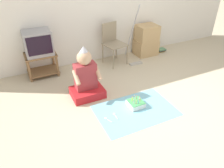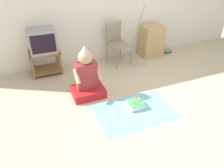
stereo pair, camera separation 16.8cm
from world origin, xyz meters
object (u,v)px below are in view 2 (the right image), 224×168
dust_mop (138,46)px  birthday_cake (135,105)px  book_pile (167,51)px  person_seated (87,79)px  tv (42,41)px  cardboard_box_stack (151,41)px  folding_chair (117,41)px

dust_mop → birthday_cake: dust_mop is taller
book_pile → person_seated: size_ratio=0.22×
book_pile → tv: bearing=178.5°
tv → cardboard_box_stack: size_ratio=0.71×
folding_chair → cardboard_box_stack: bearing=3.5°
person_seated → cardboard_box_stack: bearing=29.1°
cardboard_box_stack → book_pile: 0.52m
person_seated → birthday_cake: size_ratio=3.83×
dust_mop → book_pile: size_ratio=6.46×
cardboard_box_stack → birthday_cake: size_ratio=2.97×
cardboard_box_stack → book_pile: (0.42, -0.05, -0.29)m
tv → folding_chair: 1.46m
tv → cardboard_box_stack: tv is taller
tv → dust_mop: 1.90m
person_seated → birthday_cake: 0.88m
folding_chair → book_pile: (1.29, 0.00, -0.45)m
tv → folding_chair: size_ratio=0.58×
cardboard_box_stack → person_seated: person_seated is taller
book_pile → birthday_cake: 2.26m
book_pile → birthday_cake: bearing=-136.3°
tv → folding_chair: bearing=-3.0°
person_seated → tv: bearing=117.4°
folding_chair → dust_mop: (0.40, -0.17, -0.12)m
book_pile → person_seated: bearing=-156.8°
folding_chair → person_seated: size_ratio=0.96×
person_seated → birthday_cake: (0.58, -0.61, -0.26)m
folding_chair → cardboard_box_stack: 0.88m
book_pile → folding_chair: bearing=-179.8°
folding_chair → cardboard_box_stack: folding_chair is taller
tv → dust_mop: size_ratio=0.39×
tv → person_seated: bearing=-62.6°
tv → cardboard_box_stack: 2.34m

